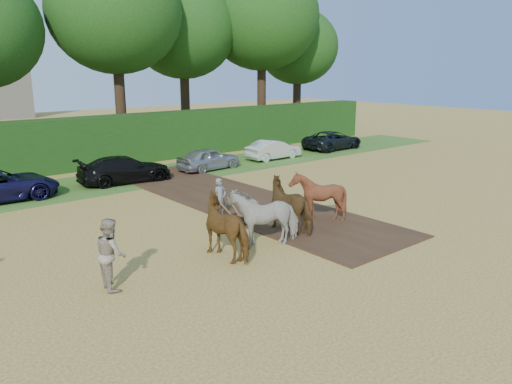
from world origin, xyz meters
TOP-DOWN VIEW (x-y plane):
  - ground at (0.00, 0.00)m, footprint 120.00×120.00m
  - earth_strip at (1.50, 7.00)m, footprint 4.50×17.00m
  - grass_verge at (0.00, 14.00)m, footprint 50.00×5.00m
  - hedgerow at (0.00, 18.50)m, footprint 46.00×1.60m
  - spectator_near at (-6.69, 1.85)m, footprint 0.86×1.04m
  - plough_team at (-0.39, 2.18)m, footprint 6.35×4.89m
  - parked_cars at (0.28, 13.71)m, footprint 36.01×3.06m
  - treeline at (-1.69, 21.69)m, footprint 48.70×10.60m

SIDE VIEW (x-z plane):
  - ground at x=0.00m, z-range 0.00..0.00m
  - grass_verge at x=0.00m, z-range 0.00..0.03m
  - earth_strip at x=1.50m, z-range 0.00..0.05m
  - parked_cars at x=0.28m, z-range -0.05..1.44m
  - plough_team at x=-0.39m, z-range -0.01..1.92m
  - spectator_near at x=-6.69m, z-range 0.00..1.95m
  - hedgerow at x=0.00m, z-range 0.00..3.00m
  - treeline at x=-1.69m, z-range 1.87..16.07m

